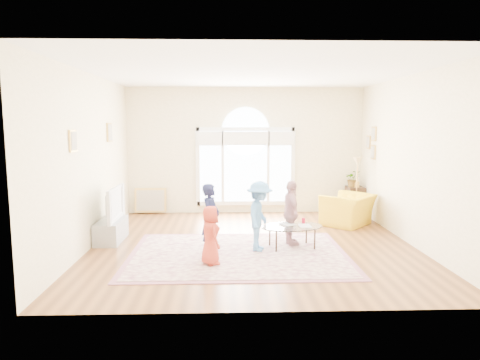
{
  "coord_description": "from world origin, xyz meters",
  "views": [
    {
      "loc": [
        -0.51,
        -7.93,
        2.26
      ],
      "look_at": [
        -0.23,
        0.3,
        1.19
      ],
      "focal_mm": 32.0,
      "sensor_mm": 36.0,
      "label": 1
    }
  ],
  "objects_px": {
    "tv_console": "(111,231)",
    "armchair": "(348,210)",
    "television": "(111,204)",
    "area_rug": "(238,254)",
    "coffee_table": "(292,227)"
  },
  "relations": [
    {
      "from": "area_rug",
      "to": "coffee_table",
      "type": "height_order",
      "value": "coffee_table"
    },
    {
      "from": "tv_console",
      "to": "coffee_table",
      "type": "relative_size",
      "value": 0.8
    },
    {
      "from": "tv_console",
      "to": "television",
      "type": "bearing_deg",
      "value": -0.0
    },
    {
      "from": "tv_console",
      "to": "television",
      "type": "relative_size",
      "value": 0.89
    },
    {
      "from": "coffee_table",
      "to": "armchair",
      "type": "bearing_deg",
      "value": 38.91
    },
    {
      "from": "coffee_table",
      "to": "television",
      "type": "bearing_deg",
      "value": 159.5
    },
    {
      "from": "television",
      "to": "area_rug",
      "type": "bearing_deg",
      "value": -21.39
    },
    {
      "from": "area_rug",
      "to": "tv_console",
      "type": "xyz_separation_m",
      "value": [
        -2.46,
        0.96,
        0.2
      ]
    },
    {
      "from": "tv_console",
      "to": "armchair",
      "type": "distance_m",
      "value": 5.15
    },
    {
      "from": "television",
      "to": "coffee_table",
      "type": "xyz_separation_m",
      "value": [
        3.45,
        -0.61,
        -0.34
      ]
    },
    {
      "from": "television",
      "to": "armchair",
      "type": "bearing_deg",
      "value": 13.45
    },
    {
      "from": "armchair",
      "to": "area_rug",
      "type": "bearing_deg",
      "value": -7.5
    },
    {
      "from": "tv_console",
      "to": "armchair",
      "type": "height_order",
      "value": "armchair"
    },
    {
      "from": "tv_console",
      "to": "armchair",
      "type": "xyz_separation_m",
      "value": [
        5.01,
        1.2,
        0.14
      ]
    },
    {
      "from": "television",
      "to": "armchair",
      "type": "distance_m",
      "value": 5.16
    }
  ]
}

